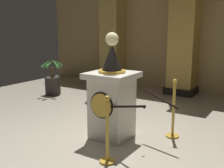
{
  "coord_description": "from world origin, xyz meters",
  "views": [
    {
      "loc": [
        2.61,
        -3.73,
        1.97
      ],
      "look_at": [
        0.06,
        0.19,
        0.99
      ],
      "focal_mm": 43.49,
      "sensor_mm": 36.0,
      "label": 1
    }
  ],
  "objects_px": {
    "potted_palm_left": "(53,82)",
    "cafe_table": "(96,83)",
    "cafe_chair_red": "(113,82)",
    "stanchion_far": "(173,117)",
    "stanchion_near": "(107,140)",
    "pedestal_clock": "(112,98)"
  },
  "relations": [
    {
      "from": "potted_palm_left",
      "to": "cafe_chair_red",
      "type": "distance_m",
      "value": 2.09
    },
    {
      "from": "stanchion_far",
      "to": "potted_palm_left",
      "type": "height_order",
      "value": "potted_palm_left"
    },
    {
      "from": "stanchion_far",
      "to": "potted_palm_left",
      "type": "xyz_separation_m",
      "value": [
        -4.18,
        1.15,
        -0.01
      ]
    },
    {
      "from": "stanchion_near",
      "to": "cafe_chair_red",
      "type": "bearing_deg",
      "value": 121.36
    },
    {
      "from": "stanchion_near",
      "to": "cafe_chair_red",
      "type": "distance_m",
      "value": 3.15
    },
    {
      "from": "cafe_table",
      "to": "pedestal_clock",
      "type": "bearing_deg",
      "value": -47.66
    },
    {
      "from": "stanchion_far",
      "to": "potted_palm_left",
      "type": "distance_m",
      "value": 4.34
    },
    {
      "from": "stanchion_near",
      "to": "potted_palm_left",
      "type": "relative_size",
      "value": 0.93
    },
    {
      "from": "potted_palm_left",
      "to": "cafe_table",
      "type": "bearing_deg",
      "value": 7.61
    },
    {
      "from": "cafe_table",
      "to": "potted_palm_left",
      "type": "bearing_deg",
      "value": -172.39
    },
    {
      "from": "stanchion_near",
      "to": "stanchion_far",
      "type": "xyz_separation_m",
      "value": [
        0.46,
        1.45,
        0.02
      ]
    },
    {
      "from": "potted_palm_left",
      "to": "cafe_chair_red",
      "type": "xyz_separation_m",
      "value": [
        2.08,
        0.09,
        0.2
      ]
    },
    {
      "from": "pedestal_clock",
      "to": "stanchion_far",
      "type": "distance_m",
      "value": 1.17
    },
    {
      "from": "stanchion_near",
      "to": "stanchion_far",
      "type": "bearing_deg",
      "value": 72.25
    },
    {
      "from": "potted_palm_left",
      "to": "cafe_chair_red",
      "type": "relative_size",
      "value": 1.14
    },
    {
      "from": "pedestal_clock",
      "to": "cafe_chair_red",
      "type": "height_order",
      "value": "pedestal_clock"
    },
    {
      "from": "potted_palm_left",
      "to": "cafe_table",
      "type": "relative_size",
      "value": 1.47
    },
    {
      "from": "pedestal_clock",
      "to": "cafe_chair_red",
      "type": "bearing_deg",
      "value": 122.35
    },
    {
      "from": "stanchion_near",
      "to": "potted_palm_left",
      "type": "distance_m",
      "value": 4.53
    },
    {
      "from": "pedestal_clock",
      "to": "potted_palm_left",
      "type": "bearing_deg",
      "value": 151.56
    },
    {
      "from": "pedestal_clock",
      "to": "stanchion_near",
      "type": "relative_size",
      "value": 1.85
    },
    {
      "from": "cafe_table",
      "to": "cafe_chair_red",
      "type": "xyz_separation_m",
      "value": [
        0.61,
        -0.11,
        0.1
      ]
    }
  ]
}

